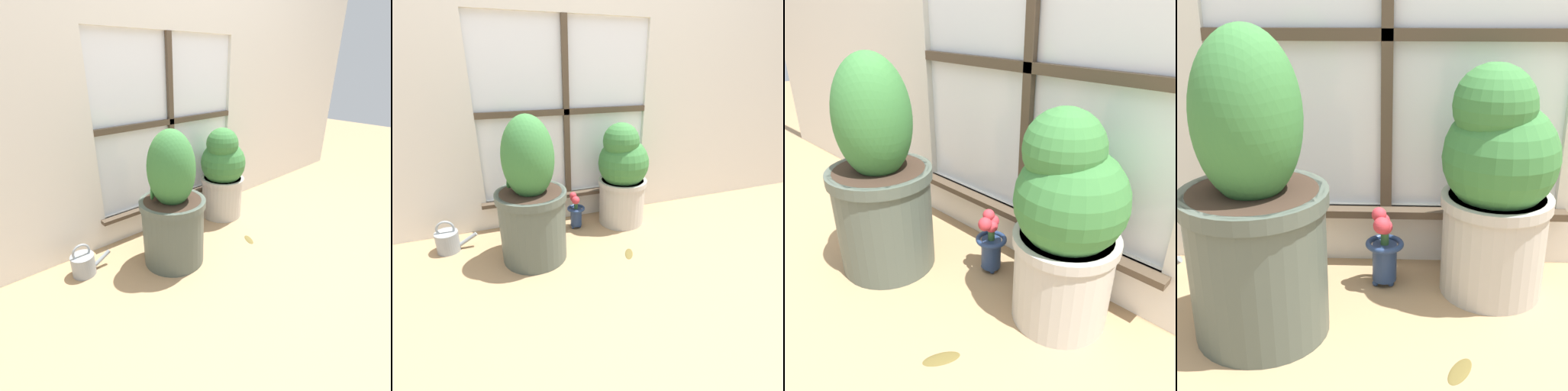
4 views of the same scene
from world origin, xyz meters
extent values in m
plane|color=tan|center=(0.00, 0.00, 0.00)|extent=(10.00, 10.00, 0.00)
cube|color=silver|center=(0.00, 0.68, 0.10)|extent=(1.09, 0.05, 0.19)
cube|color=white|center=(0.00, 0.70, 0.73)|extent=(1.09, 0.02, 1.07)
cube|color=#4C3D2D|center=(0.00, 0.67, 0.73)|extent=(0.04, 0.02, 1.07)
cube|color=#4C3D2D|center=(0.00, 0.67, 0.73)|extent=(1.09, 0.02, 0.04)
cube|color=#4C3D2D|center=(0.00, 0.64, 0.18)|extent=(1.15, 0.06, 0.02)
cylinder|color=#4C564C|center=(-0.32, 0.25, 0.20)|extent=(0.35, 0.35, 0.40)
cylinder|color=#4C564C|center=(-0.32, 0.25, 0.38)|extent=(0.37, 0.37, 0.04)
cylinder|color=#38281E|center=(-0.32, 0.25, 0.39)|extent=(0.32, 0.32, 0.01)
ellipsoid|color=#387538|center=(-0.32, 0.25, 0.58)|extent=(0.26, 0.26, 0.43)
ellipsoid|color=#387538|center=(-0.38, 0.33, 0.50)|extent=(0.16, 0.13, 0.20)
cylinder|color=#B7B2A8|center=(0.32, 0.48, 0.15)|extent=(0.30, 0.30, 0.31)
cylinder|color=#B7B2A8|center=(0.32, 0.48, 0.29)|extent=(0.32, 0.32, 0.03)
cylinder|color=#38281E|center=(0.32, 0.48, 0.30)|extent=(0.28, 0.28, 0.01)
sphere|color=#387538|center=(0.32, 0.48, 0.42)|extent=(0.33, 0.33, 0.33)
sphere|color=#387538|center=(0.29, 0.46, 0.57)|extent=(0.23, 0.23, 0.23)
ellipsoid|color=#387538|center=(0.23, 0.43, 0.40)|extent=(0.10, 0.14, 0.19)
sphere|color=navy|center=(0.00, 0.52, 0.01)|extent=(0.02, 0.02, 0.02)
sphere|color=navy|center=(-0.03, 0.48, 0.01)|extent=(0.02, 0.02, 0.02)
sphere|color=navy|center=(0.02, 0.48, 0.01)|extent=(0.02, 0.02, 0.02)
cylinder|color=navy|center=(0.00, 0.50, 0.08)|extent=(0.07, 0.07, 0.12)
torus|color=navy|center=(0.00, 0.50, 0.14)|extent=(0.12, 0.12, 0.02)
cylinder|color=#386633|center=(0.00, 0.50, 0.17)|extent=(0.02, 0.02, 0.07)
sphere|color=#C6333D|center=(0.00, 0.50, 0.19)|extent=(0.05, 0.05, 0.05)
sphere|color=#C6333D|center=(-0.01, 0.51, 0.21)|extent=(0.05, 0.05, 0.05)
sphere|color=#C6333D|center=(-0.02, 0.50, 0.23)|extent=(0.04, 0.04, 0.04)
sphere|color=#C6333D|center=(-0.01, 0.47, 0.21)|extent=(0.05, 0.05, 0.05)
cylinder|color=gray|center=(-0.79, 0.48, 0.06)|extent=(0.13, 0.13, 0.12)
cylinder|color=gray|center=(-0.67, 0.48, 0.05)|extent=(0.11, 0.02, 0.08)
torus|color=gray|center=(-0.79, 0.48, 0.14)|extent=(0.10, 0.01, 0.10)
ellipsoid|color=brown|center=(0.19, 0.09, 0.00)|extent=(0.09, 0.12, 0.01)
camera|label=1|loc=(-1.23, -0.98, 1.11)|focal=28.00mm
camera|label=2|loc=(-0.53, -1.22, 1.00)|focal=28.00mm
camera|label=3|loc=(0.82, -0.38, 0.90)|focal=35.00mm
camera|label=4|loc=(0.02, -0.98, 0.86)|focal=50.00mm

